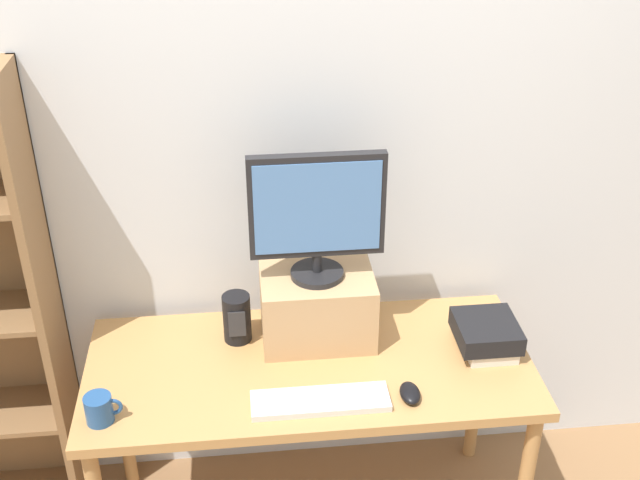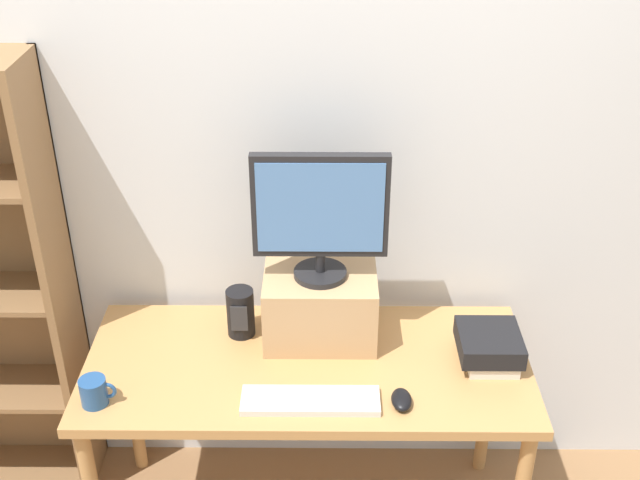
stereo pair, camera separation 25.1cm
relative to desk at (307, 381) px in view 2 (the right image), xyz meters
The scene contains 9 objects.
back_wall 0.75m from the desk, 90.00° to the left, with size 7.00×0.08×2.60m.
desk is the anchor object (origin of this frame).
riser_box 0.26m from the desk, 74.52° to the left, with size 0.38×0.28×0.24m.
computer_monitor 0.59m from the desk, 74.38° to the left, with size 0.44×0.18×0.44m.
keyboard 0.23m from the desk, 86.01° to the right, with size 0.43×0.12×0.02m.
computer_mouse 0.38m from the desk, 34.77° to the right, with size 0.06×0.10×0.04m.
book_stack 0.62m from the desk, ahead, with size 0.21×0.23×0.11m.
coffee_mug 0.70m from the desk, 162.36° to the right, with size 0.11×0.08×0.09m.
desk_speaker 0.33m from the desk, 145.71° to the left, with size 0.10×0.10×0.18m.
Camera 2 is at (0.06, -2.11, 2.44)m, focal length 45.00 mm.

